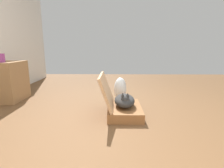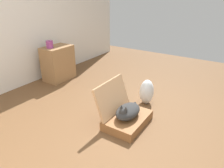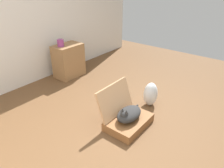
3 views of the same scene
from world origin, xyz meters
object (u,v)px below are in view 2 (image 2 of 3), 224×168
at_px(suitcase_base, 128,120).
at_px(plastic_bag_white, 147,92).
at_px(cat, 128,111).
at_px(side_table, 58,63).
at_px(vase_tall, 50,44).

bearing_deg(suitcase_base, plastic_bag_white, 3.09).
bearing_deg(plastic_bag_white, cat, -176.98).
relative_size(cat, side_table, 0.75).
height_order(side_table, vase_tall, vase_tall).
bearing_deg(plastic_bag_white, suitcase_base, -176.91).
relative_size(plastic_bag_white, side_table, 0.59).
relative_size(plastic_bag_white, vase_tall, 2.88).
bearing_deg(cat, plastic_bag_white, 3.02).
xyz_separation_m(suitcase_base, vase_tall, (0.49, 2.00, 0.70)).
bearing_deg(suitcase_base, vase_tall, 76.21).
distance_m(suitcase_base, vase_tall, 2.18).
height_order(cat, plastic_bag_white, plastic_bag_white).
xyz_separation_m(cat, vase_tall, (0.50, 2.00, 0.55)).
xyz_separation_m(cat, plastic_bag_white, (0.69, 0.04, -0.01)).
distance_m(plastic_bag_white, vase_tall, 2.05).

